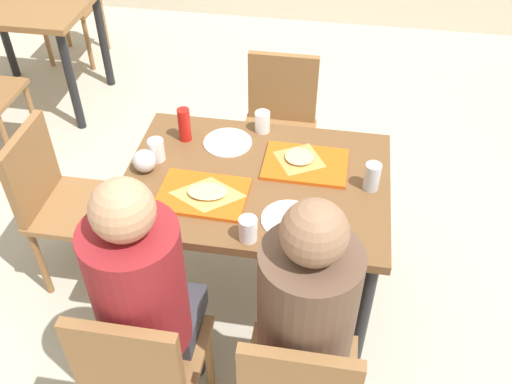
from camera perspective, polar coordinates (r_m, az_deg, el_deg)
name	(u,v)px	position (r m, az deg, el deg)	size (l,w,h in m)	color
ground_plane	(256,292)	(2.97, 0.00, -9.92)	(10.00, 10.00, 0.02)	#B2AD9E
main_table	(256,197)	(2.49, 0.00, -0.46)	(1.12, 0.82, 0.75)	brown
chair_near_left	(141,366)	(2.17, -11.31, -16.55)	(0.40, 0.40, 0.86)	olive
chair_far_side	(280,121)	(3.20, 2.36, 7.06)	(0.40, 0.40, 0.86)	olive
chair_left_end	(59,197)	(2.86, -19.02, -0.48)	(0.40, 0.40, 0.86)	olive
person_in_red	(145,291)	(2.04, -11.00, -9.62)	(0.32, 0.42, 1.27)	#383842
person_in_brown_jacket	(307,313)	(1.96, 5.07, -11.88)	(0.32, 0.42, 1.27)	#383842
tray_red_near	(203,195)	(2.35, -5.31, -0.26)	(0.36, 0.26, 0.02)	#D85914
tray_red_far	(305,164)	(2.50, 4.92, 2.78)	(0.36, 0.26, 0.02)	#D85914
paper_plate_center	(228,142)	(2.62, -2.83, 4.93)	(0.22, 0.22, 0.01)	white
paper_plate_near_edge	(289,219)	(2.24, 3.30, -2.74)	(0.22, 0.22, 0.01)	white
pizza_slice_a	(207,193)	(2.33, -4.84, -0.07)	(0.24, 0.18, 0.02)	tan
pizza_slice_b	(299,158)	(2.50, 4.32, 3.43)	(0.22, 0.22, 0.02)	#C68C47
plastic_cup_a	(262,122)	(2.67, 0.64, 6.99)	(0.07, 0.07, 0.10)	white
plastic_cup_b	(248,229)	(2.13, -0.80, -3.71)	(0.07, 0.07, 0.10)	white
plastic_cup_c	(156,150)	(2.53, -9.86, 4.14)	(0.07, 0.07, 0.10)	white
soda_can	(372,177)	(2.39, 11.45, 1.51)	(0.07, 0.07, 0.12)	#B7BCC6
condiment_bottle	(184,125)	(2.62, -7.13, 6.66)	(0.06, 0.06, 0.16)	red
foil_bundle	(144,161)	(2.48, -11.02, 3.05)	(0.10, 0.10, 0.10)	silver
background_table	(25,20)	(4.31, -21.94, 15.56)	(0.90, 0.70, 0.75)	olive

